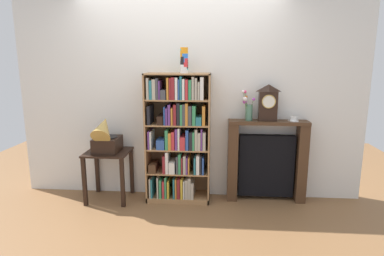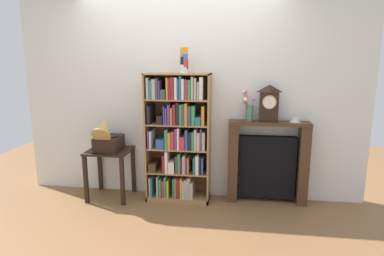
# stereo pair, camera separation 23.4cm
# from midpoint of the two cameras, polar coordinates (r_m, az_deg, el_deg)

# --- Properties ---
(ground_plane) EXTENTS (7.34, 6.40, 0.02)m
(ground_plane) POSITION_cam_midpoint_polar(r_m,az_deg,el_deg) (4.17, -4.14, -12.90)
(ground_plane) COLOR brown
(wall_back) EXTENTS (4.34, 0.08, 2.60)m
(wall_back) POSITION_cam_midpoint_polar(r_m,az_deg,el_deg) (4.11, -2.23, 5.77)
(wall_back) COLOR silver
(wall_back) RESTS_ON ground
(bookshelf) EXTENTS (0.78, 0.34, 1.58)m
(bookshelf) POSITION_cam_midpoint_polar(r_m,az_deg,el_deg) (3.99, -4.01, -1.92)
(bookshelf) COLOR #A87A4C
(bookshelf) RESTS_ON ground
(cup_stack) EXTENTS (0.09, 0.09, 0.29)m
(cup_stack) POSITION_cam_midpoint_polar(r_m,az_deg,el_deg) (3.87, -3.16, 11.72)
(cup_stack) COLOR white
(cup_stack) RESTS_ON bookshelf
(side_table_left) EXTENTS (0.53, 0.49, 0.63)m
(side_table_left) POSITION_cam_midpoint_polar(r_m,az_deg,el_deg) (4.24, -15.94, -5.93)
(side_table_left) COLOR black
(side_table_left) RESTS_ON ground
(gramophone) EXTENTS (0.29, 0.47, 0.50)m
(gramophone) POSITION_cam_midpoint_polar(r_m,az_deg,el_deg) (4.10, -16.46, -1.49)
(gramophone) COLOR black
(gramophone) RESTS_ON side_table_left
(fireplace_mantel) EXTENTS (0.96, 0.22, 1.01)m
(fireplace_mantel) POSITION_cam_midpoint_polar(r_m,az_deg,el_deg) (4.14, 11.30, -5.72)
(fireplace_mantel) COLOR #472D1C
(fireplace_mantel) RESTS_ON ground
(mantel_clock) EXTENTS (0.22, 0.12, 0.44)m
(mantel_clock) POSITION_cam_midpoint_polar(r_m,az_deg,el_deg) (3.97, 11.50, 4.36)
(mantel_clock) COLOR black
(mantel_clock) RESTS_ON fireplace_mantel
(flower_vase) EXTENTS (0.16, 0.18, 0.37)m
(flower_vase) POSITION_cam_midpoint_polar(r_m,az_deg,el_deg) (3.95, 8.10, 3.38)
(flower_vase) COLOR #4C7A60
(flower_vase) RESTS_ON fireplace_mantel
(teacup_with_saucer) EXTENTS (0.13, 0.13, 0.06)m
(teacup_with_saucer) POSITION_cam_midpoint_polar(r_m,az_deg,el_deg) (4.05, 15.74, 1.50)
(teacup_with_saucer) COLOR white
(teacup_with_saucer) RESTS_ON fireplace_mantel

